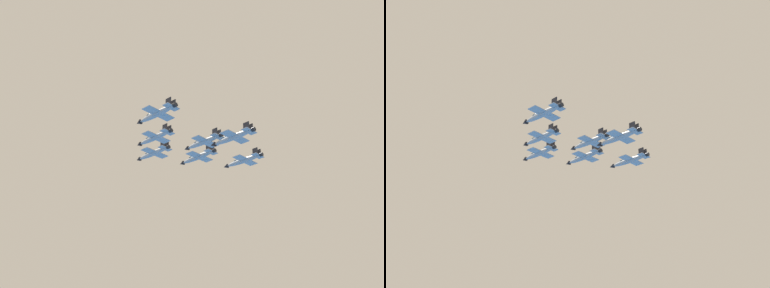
{
  "view_description": "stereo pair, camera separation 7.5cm",
  "coord_description": "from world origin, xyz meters",
  "views": [
    {
      "loc": [
        160.52,
        -49.57,
        13.91
      ],
      "look_at": [
        13.92,
        -9.13,
        86.49
      ],
      "focal_mm": 47.04,
      "sensor_mm": 36.0,
      "label": 1
    },
    {
      "loc": [
        160.54,
        -49.5,
        13.91
      ],
      "look_at": [
        13.92,
        -9.13,
        86.49
      ],
      "focal_mm": 47.04,
      "sensor_mm": 36.0,
      "label": 2
    }
  ],
  "objects": [
    {
      "name": "jet_trailing",
      "position": [
        29.03,
        -0.09,
        83.06
      ],
      "size": [
        15.95,
        11.59,
        3.72
      ],
      "rotation": [
        0.0,
        0.0,
        3.69
      ],
      "color": "#9EA3A8"
    },
    {
      "name": "jet_right_outer",
      "position": [
        7.67,
        11.58,
        85.54
      ],
      "size": [
        15.64,
        11.48,
        3.65
      ],
      "rotation": [
        0.0,
        0.0,
        3.7
      ],
      "color": "#9EA3A8"
    },
    {
      "name": "jet_right_wingman",
      "position": [
        2.46,
        -3.76,
        87.32
      ],
      "size": [
        16.16,
        11.28,
        3.73
      ],
      "rotation": [
        0.0,
        0.0,
        3.67
      ],
      "color": "#9EA3A8"
    },
    {
      "name": "jet_left_outer",
      "position": [
        29.21,
        -24.44,
        87.66
      ],
      "size": [
        15.95,
        11.51,
        3.71
      ],
      "rotation": [
        0.0,
        0.0,
        3.69
      ],
      "color": "#9EA3A8"
    },
    {
      "name": "jet_lead",
      "position": [
        -2.75,
        -19.1,
        89.23
      ],
      "size": [
        15.85,
        11.36,
        3.68
      ],
      "rotation": [
        0.0,
        0.0,
        3.68
      ],
      "color": "#9EA3A8"
    },
    {
      "name": "jet_slot_rear",
      "position": [
        18.44,
        -6.43,
        85.57
      ],
      "size": [
        15.2,
        10.98,
        3.54
      ],
      "rotation": [
        0.0,
        0.0,
        3.69
      ],
      "color": "#9EA3A8"
    },
    {
      "name": "jet_left_wingman",
      "position": [
        13.23,
        -21.77,
        87.6
      ],
      "size": [
        15.31,
        11.06,
        3.56
      ],
      "rotation": [
        0.0,
        0.0,
        3.69
      ],
      "color": "#9EA3A8"
    }
  ]
}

